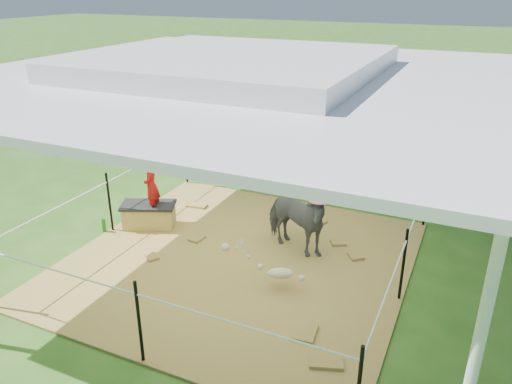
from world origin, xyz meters
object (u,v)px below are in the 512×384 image
at_px(pony, 295,220).
at_px(foal, 280,271).
at_px(picnic_table_near, 424,116).
at_px(straw_bale, 149,216).
at_px(green_bottle, 104,225).
at_px(distant_person, 479,121).
at_px(woman, 151,180).

relative_size(pony, foal, 1.30).
relative_size(pony, picnic_table_near, 0.77).
bearing_deg(pony, straw_bale, 114.91).
bearing_deg(green_bottle, distant_person, 56.03).
height_order(straw_bale, picnic_table_near, picnic_table_near).
distance_m(woman, foal, 2.67).
height_order(woman, picnic_table_near, woman).
relative_size(straw_bale, picnic_table_near, 0.52).
height_order(foal, distant_person, distant_person).
bearing_deg(straw_bale, distant_person, 57.40).
distance_m(straw_bale, pony, 2.44).
height_order(green_bottle, distant_person, distant_person).
relative_size(green_bottle, picnic_table_near, 0.14).
relative_size(green_bottle, pony, 0.19).
relative_size(straw_bale, distant_person, 0.73).
bearing_deg(foal, straw_bale, 139.98).
bearing_deg(picnic_table_near, distant_person, -61.55).
distance_m(straw_bale, distant_person, 8.56).
bearing_deg(picnic_table_near, foal, -123.33).
distance_m(woman, pony, 2.34).
xyz_separation_m(pony, foal, (0.18, -0.99, -0.25)).
bearing_deg(straw_bale, pony, 5.29).
bearing_deg(pony, green_bottle, 122.44).
xyz_separation_m(woman, green_bottle, (-0.65, -0.45, -0.72)).
relative_size(woman, green_bottle, 4.32).
bearing_deg(distant_person, foal, 99.16).
bearing_deg(straw_bale, green_bottle, -140.71).
distance_m(green_bottle, foal, 3.16).
bearing_deg(picnic_table_near, pony, -125.17).
relative_size(pony, distant_person, 1.08).
bearing_deg(green_bottle, straw_bale, 39.29).
bearing_deg(distant_person, pony, 95.87).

